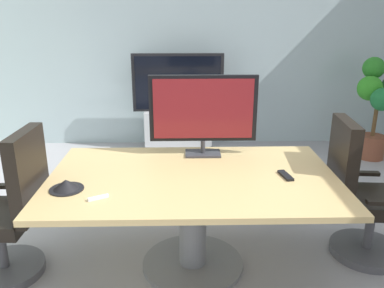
{
  "coord_description": "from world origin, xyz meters",
  "views": [
    {
      "loc": [
        -0.18,
        -2.67,
        1.84
      ],
      "look_at": [
        -0.12,
        0.15,
        0.89
      ],
      "focal_mm": 37.2,
      "sensor_mm": 36.0,
      "label": 1
    }
  ],
  "objects_px": {
    "conference_table": "(193,198)",
    "potted_plant": "(377,103)",
    "conference_phone": "(66,185)",
    "wall_display_unit": "(178,118)",
    "office_chair_right": "(361,201)",
    "tv_monitor": "(203,111)",
    "office_chair_left": "(10,218)",
    "remote_control": "(286,175)"
  },
  "relations": [
    {
      "from": "office_chair_left",
      "to": "office_chair_right",
      "type": "distance_m",
      "value": 2.57
    },
    {
      "from": "conference_table",
      "to": "office_chair_right",
      "type": "height_order",
      "value": "office_chair_right"
    },
    {
      "from": "wall_display_unit",
      "to": "potted_plant",
      "type": "height_order",
      "value": "wall_display_unit"
    },
    {
      "from": "tv_monitor",
      "to": "potted_plant",
      "type": "bearing_deg",
      "value": 38.6
    },
    {
      "from": "tv_monitor",
      "to": "potted_plant",
      "type": "distance_m",
      "value": 2.94
    },
    {
      "from": "tv_monitor",
      "to": "remote_control",
      "type": "xyz_separation_m",
      "value": [
        0.55,
        -0.47,
        -0.35
      ]
    },
    {
      "from": "wall_display_unit",
      "to": "conference_phone",
      "type": "xyz_separation_m",
      "value": [
        -0.69,
        -2.87,
        0.33
      ]
    },
    {
      "from": "wall_display_unit",
      "to": "remote_control",
      "type": "xyz_separation_m",
      "value": [
        0.78,
        -2.69,
        0.3
      ]
    },
    {
      "from": "office_chair_right",
      "to": "tv_monitor",
      "type": "height_order",
      "value": "tv_monitor"
    },
    {
      "from": "conference_table",
      "to": "office_chair_left",
      "type": "bearing_deg",
      "value": -176.91
    },
    {
      "from": "office_chair_left",
      "to": "wall_display_unit",
      "type": "relative_size",
      "value": 0.83
    },
    {
      "from": "office_chair_left",
      "to": "tv_monitor",
      "type": "height_order",
      "value": "tv_monitor"
    },
    {
      "from": "potted_plant",
      "to": "office_chair_left",
      "type": "bearing_deg",
      "value": -147.5
    },
    {
      "from": "wall_display_unit",
      "to": "conference_table",
      "type": "bearing_deg",
      "value": -87.2
    },
    {
      "from": "tv_monitor",
      "to": "wall_display_unit",
      "type": "height_order",
      "value": "tv_monitor"
    },
    {
      "from": "potted_plant",
      "to": "conference_phone",
      "type": "xyz_separation_m",
      "value": [
        -3.19,
        -2.47,
        0.03
      ]
    },
    {
      "from": "tv_monitor",
      "to": "conference_phone",
      "type": "xyz_separation_m",
      "value": [
        -0.91,
        -0.65,
        -0.33
      ]
    },
    {
      "from": "office_chair_right",
      "to": "conference_phone",
      "type": "relative_size",
      "value": 4.95
    },
    {
      "from": "office_chair_right",
      "to": "potted_plant",
      "type": "xyz_separation_m",
      "value": [
        1.09,
        2.13,
        0.28
      ]
    },
    {
      "from": "office_chair_right",
      "to": "remote_control",
      "type": "xyz_separation_m",
      "value": [
        -0.64,
        -0.16,
        0.29
      ]
    },
    {
      "from": "office_chair_right",
      "to": "wall_display_unit",
      "type": "bearing_deg",
      "value": 34.06
    },
    {
      "from": "office_chair_left",
      "to": "wall_display_unit",
      "type": "xyz_separation_m",
      "value": [
        1.15,
        2.73,
        -0.01
      ]
    },
    {
      "from": "tv_monitor",
      "to": "remote_control",
      "type": "distance_m",
      "value": 0.81
    },
    {
      "from": "conference_table",
      "to": "potted_plant",
      "type": "xyz_separation_m",
      "value": [
        2.37,
        2.26,
        0.17
      ]
    },
    {
      "from": "remote_control",
      "to": "conference_table",
      "type": "bearing_deg",
      "value": 166.13
    },
    {
      "from": "office_chair_right",
      "to": "remote_control",
      "type": "bearing_deg",
      "value": 108.94
    },
    {
      "from": "office_chair_left",
      "to": "office_chair_right",
      "type": "relative_size",
      "value": 1.0
    },
    {
      "from": "office_chair_right",
      "to": "conference_table",
      "type": "bearing_deg",
      "value": 100.55
    },
    {
      "from": "conference_phone",
      "to": "conference_table",
      "type": "bearing_deg",
      "value": 14.27
    },
    {
      "from": "office_chair_right",
      "to": "potted_plant",
      "type": "relative_size",
      "value": 0.85
    },
    {
      "from": "conference_table",
      "to": "remote_control",
      "type": "relative_size",
      "value": 11.85
    },
    {
      "from": "potted_plant",
      "to": "wall_display_unit",
      "type": "bearing_deg",
      "value": 170.91
    },
    {
      "from": "potted_plant",
      "to": "remote_control",
      "type": "xyz_separation_m",
      "value": [
        -1.73,
        -2.29,
        0.01
      ]
    },
    {
      "from": "tv_monitor",
      "to": "wall_display_unit",
      "type": "xyz_separation_m",
      "value": [
        -0.22,
        2.22,
        -0.65
      ]
    },
    {
      "from": "office_chair_left",
      "to": "potted_plant",
      "type": "xyz_separation_m",
      "value": [
        3.66,
        2.33,
        0.28
      ]
    },
    {
      "from": "wall_display_unit",
      "to": "potted_plant",
      "type": "bearing_deg",
      "value": -9.09
    },
    {
      "from": "office_chair_left",
      "to": "tv_monitor",
      "type": "relative_size",
      "value": 1.3
    },
    {
      "from": "tv_monitor",
      "to": "conference_phone",
      "type": "distance_m",
      "value": 1.17
    },
    {
      "from": "wall_display_unit",
      "to": "conference_phone",
      "type": "relative_size",
      "value": 5.95
    },
    {
      "from": "wall_display_unit",
      "to": "conference_phone",
      "type": "bearing_deg",
      "value": -103.56
    },
    {
      "from": "office_chair_right",
      "to": "conference_phone",
      "type": "distance_m",
      "value": 2.16
    },
    {
      "from": "potted_plant",
      "to": "office_chair_right",
      "type": "bearing_deg",
      "value": -117.04
    }
  ]
}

